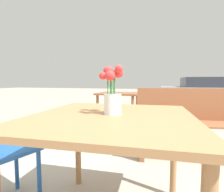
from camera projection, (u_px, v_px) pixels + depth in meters
name	position (u px, v px, depth m)	size (l,w,h in m)	color
table_front	(112.00, 130.00, 1.05)	(0.99, 1.02, 0.74)	#9E7047
flower_vase	(112.00, 95.00, 1.05)	(0.13, 0.17, 0.30)	silver
bench_near	(197.00, 121.00, 2.11)	(1.47, 0.54, 0.85)	brown
table_back	(118.00, 99.00, 3.44)	(0.79, 0.68, 0.71)	brown
parked_car	(211.00, 91.00, 7.48)	(4.25, 2.04, 1.10)	gray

